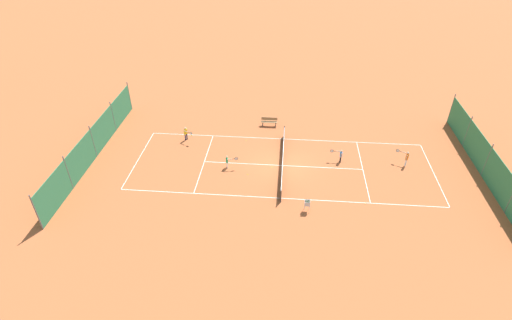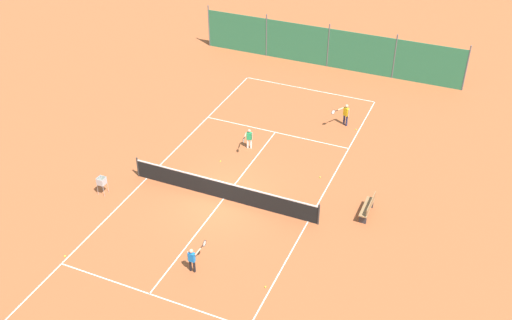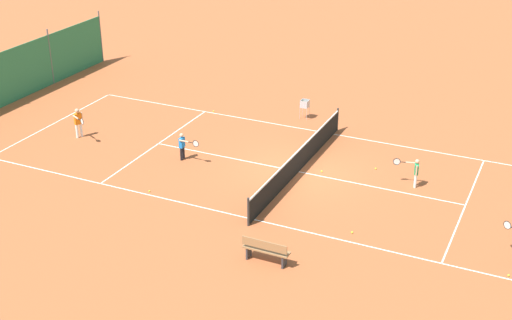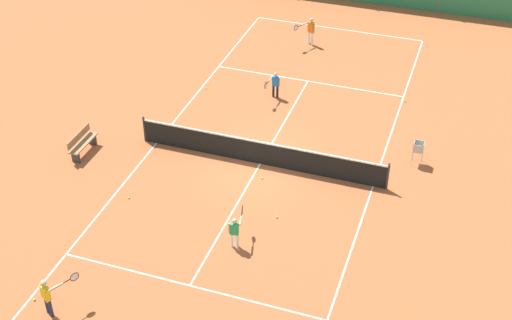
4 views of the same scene
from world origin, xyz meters
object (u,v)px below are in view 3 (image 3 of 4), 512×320
object	(u,v)px
tennis_ball_by_net_left	(213,111)
tennis_ball_near_corner	(509,275)
player_far_baseline	(78,121)
tennis_ball_service_box	(149,191)
player_far_service	(415,171)
player_near_baseline	(183,144)
courtside_bench	(266,250)
tennis_ball_mid_court	(376,169)
tennis_ball_by_net_right	(322,171)
ball_hopper	(305,105)
tennis_ball_alley_left	(352,232)
tennis_net	(299,160)

from	to	relation	value
tennis_ball_by_net_left	tennis_ball_near_corner	world-z (taller)	same
player_far_baseline	tennis_ball_service_box	world-z (taller)	player_far_baseline
player_far_service	player_near_baseline	world-z (taller)	player_near_baseline
tennis_ball_by_net_left	courtside_bench	world-z (taller)	courtside_bench
player_near_baseline	tennis_ball_mid_court	bearing A→B (deg)	108.25
player_near_baseline	tennis_ball_by_net_right	bearing A→B (deg)	103.21
player_near_baseline	tennis_ball_service_box	size ratio (longest dim) A/B	17.30
ball_hopper	courtside_bench	world-z (taller)	ball_hopper
player_near_baseline	tennis_ball_alley_left	bearing A→B (deg)	71.81
tennis_net	tennis_ball_alley_left	bearing A→B (deg)	43.21
tennis_ball_near_corner	tennis_ball_by_net_right	xyz separation A→B (m)	(-4.29, -7.53, 0.00)
tennis_ball_near_corner	tennis_ball_service_box	bearing A→B (deg)	-90.22
tennis_net	tennis_ball_mid_court	distance (m)	3.09
tennis_net	tennis_ball_mid_court	world-z (taller)	tennis_net
tennis_ball_by_net_right	courtside_bench	xyz separation A→B (m)	(6.69, 0.62, 0.42)
tennis_ball_by_net_right	ball_hopper	size ratio (longest dim) A/B	0.07
player_far_service	tennis_ball_alley_left	distance (m)	4.37
tennis_ball_by_net_left	tennis_ball_near_corner	distance (m)	16.53
tennis_ball_near_corner	tennis_ball_by_net_left	bearing A→B (deg)	-119.61
tennis_ball_by_net_left	ball_hopper	distance (m)	4.35
tennis_ball_mid_court	ball_hopper	xyz separation A→B (m)	(-3.83, -4.52, 0.62)
tennis_ball_mid_court	courtside_bench	world-z (taller)	courtside_bench
player_far_baseline	tennis_ball_by_net_right	xyz separation A→B (m)	(-1.22, 10.67, -0.73)
tennis_ball_by_net_right	courtside_bench	bearing A→B (deg)	5.25
tennis_net	courtside_bench	world-z (taller)	tennis_net
player_far_baseline	ball_hopper	bearing A→B (deg)	127.69
tennis_ball_near_corner	tennis_ball_alley_left	bearing A→B (deg)	-94.49
player_far_service	tennis_ball_near_corner	world-z (taller)	player_far_service
player_near_baseline	tennis_ball_service_box	distance (m)	3.04
player_far_service	tennis_ball_by_net_right	distance (m)	3.59
tennis_ball_alley_left	courtside_bench	size ratio (longest dim) A/B	0.04
player_far_service	courtside_bench	xyz separation A→B (m)	(7.00, -2.91, -0.21)
tennis_ball_by_net_left	tennis_ball_mid_court	xyz separation A→B (m)	(2.75, 8.69, 0.00)
player_far_baseline	tennis_ball_alley_left	bearing A→B (deg)	78.50
tennis_ball_mid_court	tennis_ball_service_box	distance (m)	8.85
tennis_net	tennis_ball_by_net_left	xyz separation A→B (m)	(-4.23, -6.01, -0.47)
tennis_net	tennis_ball_by_net_left	distance (m)	7.37
tennis_ball_mid_court	ball_hopper	distance (m)	5.95
tennis_ball_near_corner	player_near_baseline	bearing A→B (deg)	-103.05
tennis_ball_by_net_left	tennis_ball_service_box	distance (m)	8.29
player_near_baseline	tennis_ball_by_net_right	distance (m)	5.64
courtside_bench	ball_hopper	bearing A→B (deg)	-164.20
player_far_baseline	tennis_ball_alley_left	size ratio (longest dim) A/B	19.94
tennis_ball_alley_left	tennis_ball_by_net_right	bearing A→B (deg)	-147.34
ball_hopper	tennis_ball_by_net_left	bearing A→B (deg)	-75.57
tennis_net	tennis_ball_by_net_right	size ratio (longest dim) A/B	139.09
player_far_service	courtside_bench	distance (m)	7.59
tennis_ball_by_net_left	tennis_ball_mid_court	bearing A→B (deg)	72.41
player_far_service	tennis_ball_by_net_left	xyz separation A→B (m)	(-3.57, -10.37, -0.63)
tennis_net	ball_hopper	bearing A→B (deg)	-160.80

